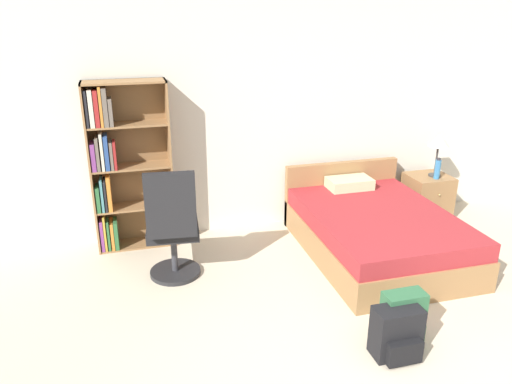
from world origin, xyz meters
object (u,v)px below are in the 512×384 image
Objects in this scene: table_lamp at (439,142)px; water_bottle at (438,169)px; backpack_black at (397,334)px; office_chair at (172,229)px; backpack_green at (403,320)px; bookshelf at (119,165)px; bed at (374,230)px; nightstand at (427,196)px.

table_lamp is 0.31m from water_bottle.
water_bottle reaches higher than backpack_black.
table_lamp is (3.21, 0.68, 0.42)m from office_chair.
water_bottle is 0.59× the size of backpack_green.
water_bottle is 2.77m from backpack_black.
bookshelf is 1.57× the size of office_chair.
water_bottle reaches higher than bed.
nightstand is 0.40m from water_bottle.
nightstand is at bearing 53.34° from backpack_green.
office_chair is 2.15m from backpack_black.
nightstand is at bearing 12.55° from office_chair.
backpack_black is (-1.71, -2.13, -0.46)m from water_bottle.
bed is at bearing 68.02° from backpack_black.
bed is at bearing -152.26° from water_bottle.
bed is 7.61× the size of water_bottle.
bed is at bearing 0.62° from office_chair.
bookshelf is at bearing 177.54° from nightstand.
nightstand is (3.16, 0.70, -0.27)m from office_chair.
office_chair reaches higher than bed.
water_bottle is 2.60m from backpack_green.
backpack_green is 0.17m from backpack_black.
backpack_green is at bearing -127.78° from table_lamp.
backpack_black is at bearing -127.13° from nightstand.
table_lamp is at bearing 11.98° from office_chair.
bookshelf is 3.12m from backpack_green.
bed is 1.27m from nightstand.
bookshelf is 3.62m from water_bottle.
office_chair reaches higher than table_lamp.
table_lamp is at bearing 30.58° from bed.
water_bottle is (3.60, -0.27, -0.26)m from bookshelf.
nightstand is at bearing 52.87° from backpack_black.
office_chair is 3.25m from nightstand.
water_bottle is at bearing 10.55° from office_chair.
backpack_green is (2.01, -2.27, -0.71)m from bookshelf.
bed is at bearing -18.33° from bookshelf.
backpack_green is at bearing -109.56° from bed.
office_chair reaches higher than water_bottle.
bookshelf is at bearing 116.38° from office_chair.
office_chair is 2.87× the size of backpack_black.
bookshelf is 3.43× the size of table_lamp.
bed is 1.71× the size of office_chair.
nightstand is (1.07, 0.68, 0.01)m from bed.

